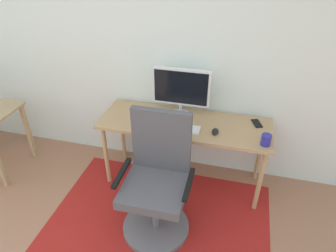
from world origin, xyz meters
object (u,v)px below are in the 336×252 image
at_px(desk, 184,129).
at_px(monitor, 181,89).
at_px(keyboard, 177,128).
at_px(coffee_cup, 266,140).
at_px(cell_phone, 257,123).
at_px(computer_mouse, 215,131).
at_px(office_chair, 157,188).

distance_m(desk, monitor, 0.39).
height_order(keyboard, coffee_cup, coffee_cup).
xyz_separation_m(keyboard, coffee_cup, (0.79, -0.06, 0.04)).
bearing_deg(coffee_cup, cell_phone, 102.51).
bearing_deg(coffee_cup, desk, 166.53).
bearing_deg(cell_phone, computer_mouse, -165.90).
relative_size(desk, computer_mouse, 15.68).
distance_m(computer_mouse, coffee_cup, 0.44).
bearing_deg(monitor, coffee_cup, -21.43).
height_order(coffee_cup, office_chair, office_chair).
bearing_deg(computer_mouse, cell_phone, 34.87).
height_order(cell_phone, office_chair, office_chair).
bearing_deg(keyboard, cell_phone, 20.41).
relative_size(keyboard, cell_phone, 3.07).
relative_size(desk, coffee_cup, 16.48).
height_order(keyboard, computer_mouse, computer_mouse).
distance_m(desk, keyboard, 0.15).
xyz_separation_m(monitor, coffee_cup, (0.81, -0.32, -0.23)).
bearing_deg(desk, monitor, 117.48).
bearing_deg(cell_phone, keyboard, 179.65).
bearing_deg(monitor, computer_mouse, -33.42).
relative_size(computer_mouse, cell_phone, 0.74).
xyz_separation_m(monitor, cell_phone, (0.74, 0.00, -0.27)).
bearing_deg(desk, cell_phone, 12.39).
height_order(keyboard, cell_phone, keyboard).
distance_m(cell_phone, office_chair, 1.12).
bearing_deg(coffee_cup, keyboard, 175.90).
bearing_deg(computer_mouse, monitor, 146.58).
xyz_separation_m(computer_mouse, office_chair, (-0.40, -0.52, -0.30)).
bearing_deg(cell_phone, desk, 171.63).
xyz_separation_m(monitor, computer_mouse, (0.38, -0.25, -0.26)).
relative_size(keyboard, computer_mouse, 4.13).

